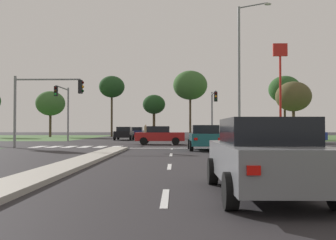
{
  "coord_description": "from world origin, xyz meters",
  "views": [
    {
      "loc": [
        3.69,
        -2.85,
        1.37
      ],
      "look_at": [
        3.02,
        34.19,
        2.2
      ],
      "focal_mm": 40.16,
      "sensor_mm": 36.0,
      "label": 1
    }
  ],
  "objects": [
    {
      "name": "treeline_second",
      "position": [
        -16.18,
        56.65,
        5.35
      ],
      "size": [
        4.6,
        4.6,
        7.33
      ],
      "color": "#423323",
      "rests_on": "ground"
    },
    {
      "name": "treeline_sixth",
      "position": [
        21.67,
        54.22,
        6.19
      ],
      "size": [
        5.33,
        5.33,
        8.48
      ],
      "color": "#423323",
      "rests_on": "ground"
    },
    {
      "name": "car_black_sixth",
      "position": [
        -2.27,
        41.3,
        0.79
      ],
      "size": [
        2.05,
        4.41,
        1.55
      ],
      "rotation": [
        0.0,
        0.0,
        3.14
      ],
      "color": "black",
      "rests_on": "ground"
    },
    {
      "name": "traffic_signal_far_left",
      "position": [
        -7.6,
        35.02,
        3.9
      ],
      "size": [
        0.32,
        4.45,
        5.69
      ],
      "color": "gray",
      "rests_on": "ground"
    },
    {
      "name": "car_red_third",
      "position": [
        2.41,
        28.96,
        0.79
      ],
      "size": [
        4.17,
        1.97,
        1.55
      ],
      "rotation": [
        0.0,
        0.0,
        -1.57
      ],
      "color": "#A31919",
      "rests_on": "ground"
    },
    {
      "name": "lane_dash_fifth",
      "position": [
        3.5,
        28.54,
        0.01
      ],
      "size": [
        0.14,
        2.0,
        0.01
      ],
      "primitive_type": "cube",
      "color": "silver",
      "rests_on": "ground"
    },
    {
      "name": "median_island_far",
      "position": [
        0.0,
        55.0,
        0.07
      ],
      "size": [
        1.2,
        36.0,
        0.14
      ],
      "primitive_type": "cube",
      "color": "gray",
      "rests_on": "ground"
    },
    {
      "name": "lane_dash_fourth",
      "position": [
        3.5,
        22.54,
        0.01
      ],
      "size": [
        0.14,
        2.0,
        0.01
      ],
      "primitive_type": "cube",
      "color": "silver",
      "rests_on": "ground"
    },
    {
      "name": "car_navy_fourth",
      "position": [
        -2.19,
        56.1,
        0.8
      ],
      "size": [
        1.98,
        4.14,
        1.58
      ],
      "rotation": [
        0.0,
        0.0,
        3.14
      ],
      "color": "#161E47",
      "rests_on": "ground"
    },
    {
      "name": "traffic_signal_far_right",
      "position": [
        7.6,
        35.15,
        3.55
      ],
      "size": [
        0.32,
        3.95,
        5.19
      ],
      "color": "gray",
      "rests_on": "ground"
    },
    {
      "name": "crosswalk_bar_fifth",
      "position": [
        -1.8,
        24.8,
        0.01
      ],
      "size": [
        0.7,
        2.8,
        0.01
      ],
      "primitive_type": "cube",
      "color": "silver",
      "rests_on": "ground"
    },
    {
      "name": "lane_dash_near",
      "position": [
        3.5,
        4.54,
        0.01
      ],
      "size": [
        0.14,
        2.0,
        0.01
      ],
      "primitive_type": "cube",
      "color": "silver",
      "rests_on": "ground"
    },
    {
      "name": "edge_line_right",
      "position": [
        6.85,
        12.0,
        0.01
      ],
      "size": [
        0.14,
        24.0,
        0.01
      ],
      "primitive_type": "cube",
      "color": "silver",
      "rests_on": "ground"
    },
    {
      "name": "crosswalk_bar_fourth",
      "position": [
        -2.95,
        24.8,
        0.01
      ],
      "size": [
        0.7,
        2.8,
        0.01
      ],
      "primitive_type": "cube",
      "color": "silver",
      "rests_on": "ground"
    },
    {
      "name": "crosswalk_bar_third",
      "position": [
        -4.1,
        24.8,
        0.01
      ],
      "size": [
        0.7,
        2.8,
        0.01
      ],
      "primitive_type": "cube",
      "color": "silver",
      "rests_on": "ground"
    },
    {
      "name": "treeline_seventh",
      "position": [
        21.4,
        57.79,
        7.63
      ],
      "size": [
        5.1,
        5.1,
        9.83
      ],
      "color": "#423323",
      "rests_on": "ground"
    },
    {
      "name": "stop_bar_near",
      "position": [
        3.8,
        23.0,
        0.01
      ],
      "size": [
        6.4,
        0.5,
        0.01
      ],
      "primitive_type": "cube",
      "color": "silver",
      "rests_on": "ground"
    },
    {
      "name": "traffic_signal_near_left",
      "position": [
        -5.7,
        23.4,
        3.54
      ],
      "size": [
        4.99,
        0.32,
        5.08
      ],
      "color": "gray",
      "rests_on": "ground"
    },
    {
      "name": "car_blue_second",
      "position": [
        15.1,
        31.6,
        0.79
      ],
      "size": [
        4.47,
        2.01,
        1.54
      ],
      "rotation": [
        0.0,
        0.0,
        1.57
      ],
      "color": "navy",
      "rests_on": "ground"
    },
    {
      "name": "crosswalk_bar_sixth",
      "position": [
        -0.65,
        24.8,
        0.01
      ],
      "size": [
        0.7,
        2.8,
        0.01
      ],
      "primitive_type": "cube",
      "color": "silver",
      "rests_on": "ground"
    },
    {
      "name": "fastfood_pole_sign",
      "position": [
        16.99,
        44.56,
        8.78
      ],
      "size": [
        1.8,
        0.4,
        12.09
      ],
      "color": "red",
      "rests_on": "ground"
    },
    {
      "name": "crosswalk_bar_second",
      "position": [
        -5.25,
        24.8,
        0.01
      ],
      "size": [
        0.7,
        2.8,
        0.01
      ],
      "primitive_type": "cube",
      "color": "silver",
      "rests_on": "ground"
    },
    {
      "name": "car_grey_fifth",
      "position": [
        5.51,
        4.87,
        0.8
      ],
      "size": [
        2.01,
        4.6,
        1.57
      ],
      "color": "slate",
      "rests_on": "ground"
    },
    {
      "name": "crosswalk_bar_near",
      "position": [
        -6.4,
        24.8,
        0.01
      ],
      "size": [
        0.7,
        2.8,
        0.01
      ],
      "primitive_type": "cube",
      "color": "silver",
      "rests_on": "ground"
    },
    {
      "name": "treeline_fourth",
      "position": [
        0.23,
        59.33,
        5.31
      ],
      "size": [
        3.74,
        3.74,
        6.96
      ],
      "color": "#423323",
      "rests_on": "ground"
    },
    {
      "name": "lane_dash_second",
      "position": [
        3.5,
        10.54,
        0.01
      ],
      "size": [
        0.14,
        2.0,
        0.01
      ],
      "primitive_type": "cube",
      "color": "silver",
      "rests_on": "ground"
    },
    {
      "name": "pedestrian_at_median",
      "position": [
        0.13,
        42.74,
        1.16
      ],
      "size": [
        0.34,
        0.34,
        1.69
      ],
      "rotation": [
        0.0,
        0.0,
        0.79
      ],
      "color": "#335184",
      "rests_on": "median_island_far"
    },
    {
      "name": "median_island_near",
      "position": [
        0.0,
        11.0,
        0.07
      ],
      "size": [
        1.2,
        22.0,
        0.14
      ],
      "primitive_type": "cube",
      "color": "#ADA89E",
      "rests_on": "ground"
    },
    {
      "name": "ground_plane",
      "position": [
        0.0,
        30.0,
        0.0
      ],
      "size": [
        200.0,
        200.0,
        0.0
      ],
      "primitive_type": "plane",
      "color": "#282628"
    },
    {
      "name": "car_teal_near",
      "position": [
        5.59,
        20.95,
        0.8
      ],
      "size": [
        2.03,
        4.46,
        1.57
      ],
      "color": "#19565B",
      "rests_on": "ground"
    },
    {
      "name": "grass_verge_far_right",
      "position": [
        25.5,
        54.5,
        0.0
      ],
      "size": [
        35.0,
        35.0,
        0.01
      ],
      "primitive_type": "cube",
      "color": "#476B38",
      "rests_on": "ground"
    },
    {
      "name": "street_lamp_second",
      "position": [
        8.92,
        26.54,
        6.08
      ],
      "size": [
        2.36,
        1.44,
        10.98
      ],
      "color": "gray",
      "rests_on": "ground"
    },
    {
      "name": "treeline_fifth",
      "position": [
        6.11,
        55.91,
        8.12
      ],
      "size": [
        5.36,
        5.36,
        10.43
      ],
      "color": "#423323",
      "rests_on": "ground"
    },
    {
      "name": "lane_dash_third",
      "position": [
        3.5,
        16.54,
        0.01
      ],
      "size": [
        0.14,
        2.0,
        0.01
      ],
      "primitive_type": "cube",
      "color": "silver",
      "rests_on": "ground"
    },
    {
      "name": "treeline_third",
      "position": [
        -6.51,
        57.59,
        8.06
      ],
      "size": [
        4.12,
        4.12,
        9.87
      ],
      "color": "#423323",
      "rests_on": "ground"
    }
  ]
}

